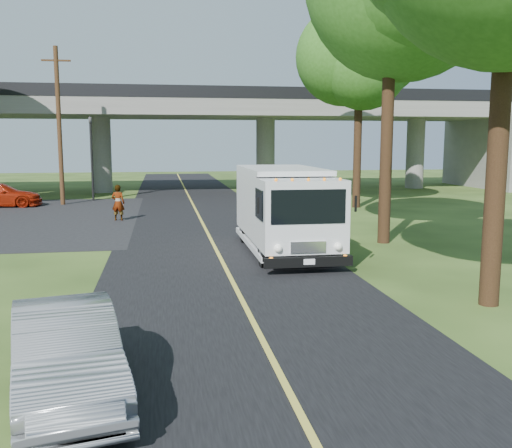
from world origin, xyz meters
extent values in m
plane|color=#293D16|center=(0.00, 0.00, 0.00)|extent=(120.00, 120.00, 0.00)
cube|color=black|center=(0.00, 10.00, 0.01)|extent=(7.00, 90.00, 0.02)
cube|color=gold|center=(0.00, 10.00, 0.03)|extent=(0.12, 90.00, 0.01)
cube|color=slate|center=(0.00, 32.00, 6.00)|extent=(50.00, 9.00, 1.20)
cube|color=black|center=(0.00, 27.60, 6.90)|extent=(50.00, 0.25, 0.80)
cube|color=black|center=(0.00, 36.40, 6.90)|extent=(50.00, 0.25, 0.80)
cube|color=slate|center=(25.00, 32.00, 3.00)|extent=(4.00, 10.00, 6.00)
cylinder|color=slate|center=(-6.00, 32.00, 2.70)|extent=(1.40, 1.40, 5.40)
cylinder|color=slate|center=(6.00, 32.00, 2.70)|extent=(1.40, 1.40, 5.40)
cylinder|color=slate|center=(18.00, 32.00, 2.70)|extent=(1.40, 1.40, 5.40)
cylinder|color=black|center=(-6.00, 26.00, 2.60)|extent=(0.14, 0.14, 5.20)
imported|color=black|center=(-6.00, 26.00, 4.60)|extent=(0.18, 0.22, 1.10)
cylinder|color=#472D19|center=(-7.50, 24.00, 4.50)|extent=(0.26, 0.26, 9.00)
cube|color=#472D19|center=(-7.50, 24.00, 8.20)|extent=(1.60, 0.10, 0.10)
cylinder|color=#382314|center=(5.50, 1.00, 3.50)|extent=(0.44, 0.44, 7.00)
cylinder|color=#382314|center=(6.20, 9.00, 3.85)|extent=(0.44, 0.44, 7.70)
cylinder|color=#382314|center=(9.00, 20.00, 3.32)|extent=(0.44, 0.44, 6.65)
sphere|color=#295917|center=(9.00, 20.00, 8.20)|extent=(5.58, 5.58, 5.58)
sphere|color=#295917|center=(9.50, 19.60, 8.50)|extent=(4.96, 4.96, 4.96)
cube|color=silver|center=(2.21, 8.55, 1.68)|extent=(2.43, 4.43, 2.26)
cube|color=silver|center=(2.19, 5.44, 1.58)|extent=(2.42, 1.82, 2.06)
cube|color=black|center=(2.18, 4.56, 1.90)|extent=(2.11, 0.09, 0.95)
cube|color=black|center=(2.18, 4.46, 0.38)|extent=(2.51, 0.20, 0.28)
cube|color=silver|center=(2.20, 8.15, 0.30)|extent=(2.44, 5.83, 0.18)
cylinder|color=black|center=(1.17, 5.65, 0.45)|extent=(0.29, 0.90, 0.90)
cylinder|color=black|center=(3.21, 5.64, 0.45)|extent=(0.29, 0.90, 0.90)
cylinder|color=black|center=(1.19, 9.86, 0.45)|extent=(0.29, 0.90, 0.90)
cylinder|color=black|center=(3.24, 9.85, 0.45)|extent=(0.29, 0.90, 0.90)
imported|color=gray|center=(-3.20, -2.33, 0.66)|extent=(2.23, 4.22, 1.32)
imported|color=gray|center=(-3.80, 16.53, 0.84)|extent=(0.70, 0.55, 1.69)
camera|label=1|loc=(-1.78, -10.53, 3.68)|focal=40.00mm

